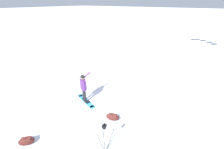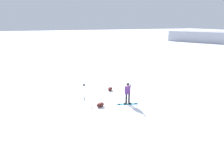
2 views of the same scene
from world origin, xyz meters
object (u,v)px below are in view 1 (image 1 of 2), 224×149
snowboard (86,101)px  camera_tripod (105,134)px  snowboarder (84,86)px  gear_bag_large (112,117)px  gear_bag_small (26,141)px

snowboard → camera_tripod: 3.75m
snowboard → camera_tripod: camera_tripod is taller
snowboarder → gear_bag_large: snowboarder is taller
snowboard → snowboarder: bearing=61.0°
gear_bag_small → gear_bag_large: bearing=-123.4°
gear_bag_small → camera_tripod: bearing=-152.0°
snowboard → gear_bag_small: 3.57m
snowboarder → snowboard: 1.07m
snowboard → gear_bag_small: bearing=91.0°
snowboarder → gear_bag_small: snowboarder is taller
camera_tripod → gear_bag_small: bearing=28.0°
snowboarder → camera_tripod: bearing=147.0°
snowboarder → gear_bag_small: 3.64m
snowboarder → gear_bag_large: bearing=172.4°
snowboard → camera_tripod: bearing=146.1°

